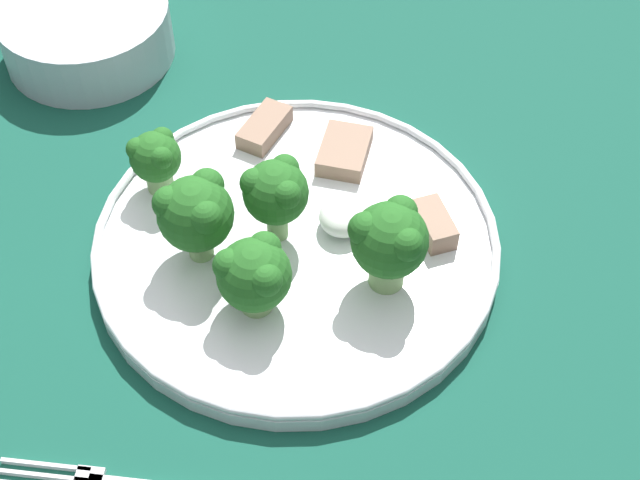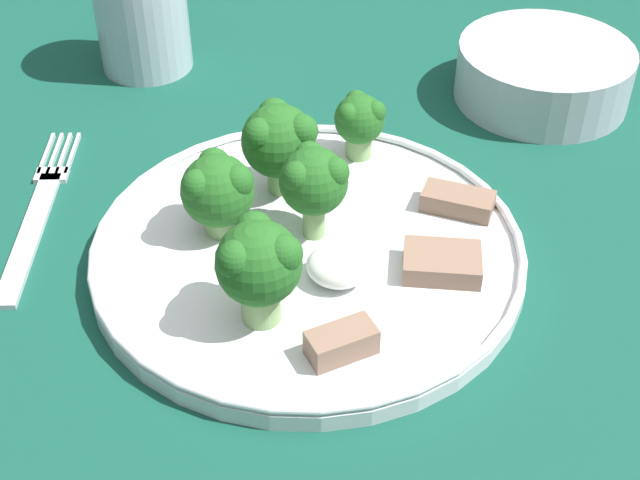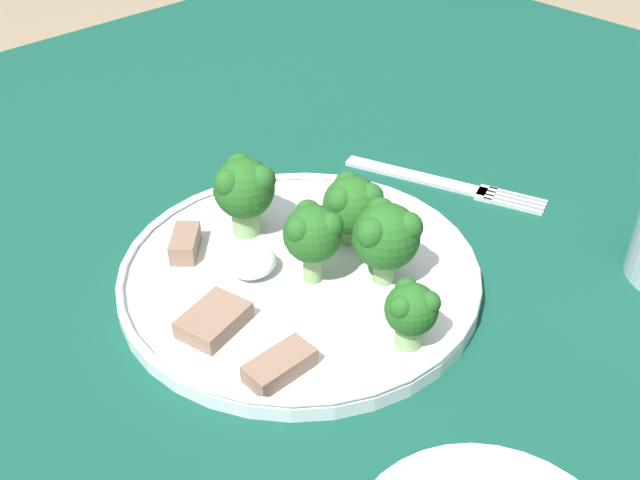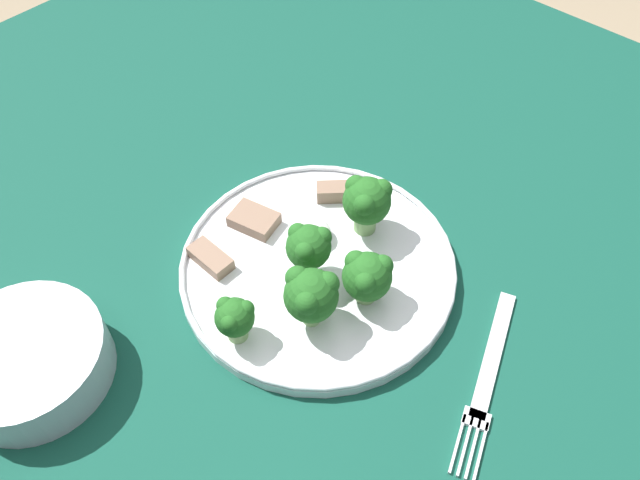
# 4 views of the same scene
# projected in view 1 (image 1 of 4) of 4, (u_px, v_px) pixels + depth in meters

# --- Properties ---
(table) EXTENTS (1.39, 1.14, 0.74)m
(table) POSITION_uv_depth(u_px,v_px,m) (351.00, 366.00, 0.67)
(table) COLOR #114738
(table) RESTS_ON ground_plane
(dinner_plate) EXTENTS (0.28, 0.28, 0.02)m
(dinner_plate) POSITION_uv_depth(u_px,v_px,m) (296.00, 243.00, 0.63)
(dinner_plate) COLOR white
(dinner_plate) RESTS_ON table
(cream_bowl) EXTENTS (0.14, 0.14, 0.05)m
(cream_bowl) POSITION_uv_depth(u_px,v_px,m) (87.00, 33.00, 0.76)
(cream_bowl) COLOR #B7BCC6
(cream_bowl) RESTS_ON table
(broccoli_floret_near_rim_left) EXTENTS (0.05, 0.05, 0.07)m
(broccoli_floret_near_rim_left) POSITION_uv_depth(u_px,v_px,m) (390.00, 240.00, 0.57)
(broccoli_floret_near_rim_left) COLOR #7FA866
(broccoli_floret_near_rim_left) RESTS_ON dinner_plate
(broccoli_floret_center_left) EXTENTS (0.05, 0.04, 0.07)m
(broccoli_floret_center_left) POSITION_uv_depth(u_px,v_px,m) (276.00, 192.00, 0.59)
(broccoli_floret_center_left) COLOR #7FA866
(broccoli_floret_center_left) RESTS_ON dinner_plate
(broccoli_floret_back_left) EXTENTS (0.05, 0.05, 0.06)m
(broccoli_floret_back_left) POSITION_uv_depth(u_px,v_px,m) (254.00, 274.00, 0.56)
(broccoli_floret_back_left) COLOR #7FA866
(broccoli_floret_back_left) RESTS_ON dinner_plate
(broccoli_floret_front_left) EXTENTS (0.04, 0.04, 0.05)m
(broccoli_floret_front_left) POSITION_uv_depth(u_px,v_px,m) (155.00, 157.00, 0.63)
(broccoli_floret_front_left) COLOR #7FA866
(broccoli_floret_front_left) RESTS_ON dinner_plate
(broccoli_floret_center_back) EXTENTS (0.05, 0.05, 0.07)m
(broccoli_floret_center_back) POSITION_uv_depth(u_px,v_px,m) (195.00, 213.00, 0.58)
(broccoli_floret_center_back) COLOR #7FA866
(broccoli_floret_center_back) RESTS_ON dinner_plate
(meat_slice_front_slice) EXTENTS (0.04, 0.04, 0.02)m
(meat_slice_front_slice) POSITION_uv_depth(u_px,v_px,m) (434.00, 224.00, 0.62)
(meat_slice_front_slice) COLOR #846651
(meat_slice_front_slice) RESTS_ON dinner_plate
(meat_slice_middle_slice) EXTENTS (0.06, 0.05, 0.01)m
(meat_slice_middle_slice) POSITION_uv_depth(u_px,v_px,m) (344.00, 151.00, 0.67)
(meat_slice_middle_slice) COLOR #846651
(meat_slice_middle_slice) RESTS_ON dinner_plate
(meat_slice_rear_slice) EXTENTS (0.05, 0.02, 0.01)m
(meat_slice_rear_slice) POSITION_uv_depth(u_px,v_px,m) (264.00, 127.00, 0.69)
(meat_slice_rear_slice) COLOR #846651
(meat_slice_rear_slice) RESTS_ON dinner_plate
(sauce_dollop) EXTENTS (0.04, 0.04, 0.02)m
(sauce_dollop) POSITION_uv_depth(u_px,v_px,m) (345.00, 215.00, 0.63)
(sauce_dollop) COLOR white
(sauce_dollop) RESTS_ON dinner_plate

